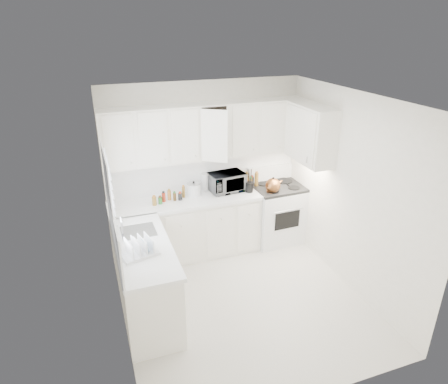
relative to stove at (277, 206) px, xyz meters
name	(u,v)px	position (x,y,z in m)	size (l,w,h in m)	color
floor	(242,299)	(-1.12, -1.26, -0.61)	(3.20, 3.20, 0.00)	silver
ceiling	(246,99)	(-1.12, -1.26, 1.99)	(3.20, 3.20, 0.00)	white
wall_back	(204,167)	(-1.12, 0.34, 0.69)	(3.00, 3.00, 0.00)	white
wall_front	(317,290)	(-1.12, -2.86, 0.69)	(3.00, 3.00, 0.00)	white
wall_left	(114,231)	(-2.62, -1.26, 0.69)	(3.20, 3.20, 0.00)	white
wall_right	(350,193)	(0.38, -1.26, 0.69)	(3.20, 3.20, 0.00)	white
window_blinds	(110,197)	(-2.60, -0.91, 0.94)	(0.06, 0.96, 1.06)	white
lower_cabinets_back	(187,229)	(-1.51, 0.04, -0.16)	(2.22, 0.60, 0.90)	white
lower_cabinets_left	(145,281)	(-2.32, -1.06, -0.16)	(0.60, 1.60, 0.90)	white
countertop_back	(186,201)	(-1.51, 0.03, 0.31)	(2.24, 0.64, 0.05)	white
countertop_left	(143,247)	(-2.31, -1.06, 0.31)	(0.64, 1.62, 0.05)	white
backsplash_back	(205,172)	(-1.12, 0.33, 0.61)	(2.98, 0.02, 0.55)	white
backsplash_left	(114,229)	(-2.61, -1.06, 0.61)	(0.02, 1.60, 0.55)	white
upper_cabinets_back	(207,158)	(-1.12, 0.17, 0.89)	(3.00, 0.33, 0.80)	white
upper_cabinets_right	(308,161)	(0.22, -0.44, 0.89)	(0.33, 0.90, 0.80)	white
sink	(137,223)	(-2.31, -0.71, 0.46)	(0.42, 0.38, 0.30)	gray
stove	(277,206)	(0.00, 0.00, 0.00)	(0.80, 0.65, 1.23)	white
tea_kettle	(273,185)	(-0.18, -0.16, 0.46)	(0.29, 0.24, 0.27)	#A05B2B
frying_pan	(284,181)	(0.18, 0.16, 0.35)	(0.27, 0.46, 0.04)	black
microwave	(227,180)	(-0.83, 0.12, 0.51)	(0.52, 0.29, 0.35)	gray
rice_cooker	(194,188)	(-1.35, 0.13, 0.45)	(0.22, 0.22, 0.22)	white
paper_towel	(205,182)	(-1.14, 0.25, 0.47)	(0.12, 0.12, 0.27)	white
utensil_crock	(249,180)	(-0.52, -0.04, 0.53)	(0.13, 0.13, 0.38)	black
dish_rack	(138,246)	(-2.38, -1.24, 0.45)	(0.40, 0.30, 0.22)	white
spice_left_0	(153,196)	(-1.97, 0.16, 0.40)	(0.06, 0.06, 0.13)	olive
spice_left_1	(159,198)	(-1.89, 0.07, 0.40)	(0.06, 0.06, 0.13)	#226421
spice_left_2	(163,195)	(-1.82, 0.16, 0.40)	(0.06, 0.06, 0.13)	#B42E18
spice_left_3	(169,196)	(-1.74, 0.07, 0.40)	(0.06, 0.06, 0.13)	#B8732B
spice_left_4	(173,193)	(-1.67, 0.16, 0.40)	(0.06, 0.06, 0.13)	#4D3516
spice_left_5	(179,195)	(-1.59, 0.07, 0.40)	(0.06, 0.06, 0.13)	black
spice_left_6	(183,192)	(-1.52, 0.16, 0.40)	(0.06, 0.06, 0.13)	olive
sauce_right_0	(242,181)	(-0.54, 0.20, 0.43)	(0.06, 0.06, 0.19)	#B42E18
sauce_right_1	(247,182)	(-0.48, 0.14, 0.43)	(0.06, 0.06, 0.19)	#B8732B
sauce_right_2	(249,180)	(-0.43, 0.20, 0.43)	(0.06, 0.06, 0.19)	#4D3516
sauce_right_3	(254,181)	(-0.37, 0.14, 0.43)	(0.06, 0.06, 0.19)	black
sauce_right_4	(255,179)	(-0.32, 0.20, 0.43)	(0.06, 0.06, 0.19)	olive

